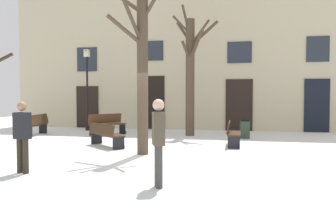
{
  "coord_description": "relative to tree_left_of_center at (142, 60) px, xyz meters",
  "views": [
    {
      "loc": [
        2.8,
        -11.39,
        1.9
      ],
      "look_at": [
        0.0,
        1.62,
        1.23
      ],
      "focal_mm": 41.25,
      "sensor_mm": 36.0,
      "label": 1
    }
  ],
  "objects": [
    {
      "name": "litter_bin",
      "position": [
        3.04,
        4.8,
        -2.53
      ],
      "size": [
        0.44,
        0.44,
        0.75
      ],
      "color": "#2D3D2D",
      "rests_on": "ground"
    },
    {
      "name": "bench_facing_shops",
      "position": [
        2.65,
        2.43,
        -2.46
      ],
      "size": [
        0.53,
        1.64,
        0.87
      ],
      "rotation": [
        0.0,
        0.0,
        1.6
      ],
      "color": "#3D2819",
      "rests_on": "ground"
    },
    {
      "name": "bench_back_to_back_right",
      "position": [
        -6.06,
        4.13,
        -2.43
      ],
      "size": [
        0.61,
        1.65,
        0.94
      ],
      "rotation": [
        0.0,
        0.0,
        4.81
      ],
      "color": "#3D2819",
      "rests_on": "ground"
    },
    {
      "name": "ground_plane",
      "position": [
        0.47,
        -0.01,
        -2.91
      ],
      "size": [
        31.82,
        31.82,
        0.0
      ],
      "primitive_type": "plane",
      "color": "white"
    },
    {
      "name": "bench_by_litter_bin",
      "position": [
        -3.03,
        4.88,
        -2.42
      ],
      "size": [
        1.44,
        1.62,
        0.94
      ],
      "rotation": [
        0.0,
        0.0,
        0.9
      ],
      "color": "#51331E",
      "rests_on": "ground"
    },
    {
      "name": "person_near_bench",
      "position": [
        -1.97,
        -3.32,
        -1.97
      ],
      "size": [
        0.42,
        0.3,
        1.69
      ],
      "rotation": [
        0.0,
        0.0,
        6.07
      ],
      "color": "#2D271E",
      "rests_on": "ground"
    },
    {
      "name": "tree_near_facade",
      "position": [
        0.66,
        5.38,
        -0.07
      ],
      "size": [
        2.03,
        1.7,
        5.95
      ],
      "color": "#4C3D2D",
      "rests_on": "ground"
    },
    {
      "name": "person_strolling",
      "position": [
        1.47,
        -3.95,
        -1.92
      ],
      "size": [
        0.34,
        0.43,
        1.77
      ],
      "rotation": [
        0.0,
        0.0,
        1.94
      ],
      "color": "#403D3A",
      "rests_on": "ground"
    },
    {
      "name": "building_facade",
      "position": [
        0.47,
        8.29,
        1.09
      ],
      "size": [
        19.89,
        0.6,
        7.91
      ],
      "color": "beige",
      "rests_on": "ground"
    },
    {
      "name": "streetlamp",
      "position": [
        -4.74,
        6.61,
        -0.41
      ],
      "size": [
        0.3,
        0.3,
        4.1
      ],
      "color": "black",
      "rests_on": "ground"
    },
    {
      "name": "tree_left_of_center",
      "position": [
        0.0,
        0.0,
        0.0
      ],
      "size": [
        1.99,
        1.91,
        5.77
      ],
      "color": "#4C3D2D",
      "rests_on": "ground"
    },
    {
      "name": "bench_far_corner",
      "position": [
        -1.71,
        1.31,
        -2.47
      ],
      "size": [
        1.7,
        1.62,
        0.82
      ],
      "rotation": [
        0.0,
        0.0,
        2.4
      ],
      "color": "#3D2819",
      "rests_on": "ground"
    }
  ]
}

